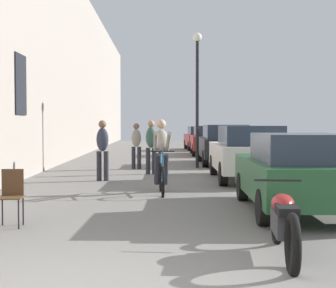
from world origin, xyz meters
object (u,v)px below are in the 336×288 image
(pedestrian_far, at_px, (136,143))
(parked_car_third, at_px, (224,144))
(pedestrian_mid, at_px, (151,144))
(parked_car_nearest, at_px, (295,172))
(cafe_chair_mid_toward_street, at_px, (11,193))
(street_lamp, at_px, (197,82))
(parked_car_fifth, at_px, (200,138))
(parked_motorcycle, at_px, (284,223))
(pedestrian_near, at_px, (103,147))
(parked_car_fourth, at_px, (209,140))
(parked_car_second, at_px, (247,152))
(cyclist_on_bicycle, at_px, (161,158))

(pedestrian_far, bearing_deg, parked_car_third, 31.40)
(pedestrian_mid, height_order, parked_car_nearest, pedestrian_mid)
(pedestrian_far, distance_m, parked_car_nearest, 9.58)
(pedestrian_mid, bearing_deg, cafe_chair_mid_toward_street, -103.93)
(street_lamp, height_order, parked_car_fifth, street_lamp)
(parked_motorcycle, bearing_deg, pedestrian_near, 110.53)
(parked_car_fifth, bearing_deg, pedestrian_near, -103.54)
(parked_car_nearest, height_order, parked_car_third, parked_car_third)
(pedestrian_far, height_order, street_lamp, street_lamp)
(parked_motorcycle, bearing_deg, parked_car_third, 85.73)
(parked_car_nearest, distance_m, parked_car_fifth, 22.42)
(pedestrian_far, xyz_separation_m, parked_car_fourth, (3.37, 8.15, -0.13))
(parked_car_third, bearing_deg, parked_car_second, -90.53)
(cyclist_on_bicycle, xyz_separation_m, parked_car_fourth, (2.51, 14.52, -0.03))
(pedestrian_far, bearing_deg, parked_car_nearest, -70.17)
(parked_car_fourth, bearing_deg, cyclist_on_bicycle, -99.80)
(cafe_chair_mid_toward_street, relative_size, parked_car_second, 0.20)
(pedestrian_near, xyz_separation_m, pedestrian_far, (0.78, 3.77, -0.04))
(parked_car_fourth, height_order, parked_car_fifth, parked_car_fourth)
(parked_motorcycle, bearing_deg, cafe_chair_mid_toward_street, 153.94)
(parked_car_fourth, bearing_deg, parked_motorcycle, -92.99)
(cafe_chair_mid_toward_street, height_order, parked_motorcycle, cafe_chair_mid_toward_street)
(street_lamp, relative_size, parked_car_third, 1.10)
(pedestrian_mid, bearing_deg, street_lamp, 54.70)
(pedestrian_near, height_order, parked_car_third, pedestrian_near)
(pedestrian_far, bearing_deg, street_lamp, 11.85)
(cafe_chair_mid_toward_street, bearing_deg, parked_car_second, 53.26)
(cafe_chair_mid_toward_street, relative_size, street_lamp, 0.18)
(pedestrian_far, bearing_deg, cyclist_on_bicycle, -82.32)
(cyclist_on_bicycle, relative_size, pedestrian_near, 1.03)
(street_lamp, distance_m, parked_car_second, 4.90)
(parked_car_second, relative_size, parked_car_third, 0.99)
(pedestrian_far, height_order, parked_car_third, pedestrian_far)
(parked_car_second, xyz_separation_m, parked_car_third, (0.05, 5.77, 0.01))
(pedestrian_mid, distance_m, parked_car_fifth, 15.52)
(cafe_chair_mid_toward_street, bearing_deg, parked_car_fifth, 78.35)
(cafe_chair_mid_toward_street, xyz_separation_m, pedestrian_mid, (2.06, 8.31, 0.45))
(parked_car_nearest, relative_size, parked_car_third, 0.92)
(pedestrian_far, relative_size, street_lamp, 0.33)
(cafe_chair_mid_toward_street, height_order, cyclist_on_bicycle, cyclist_on_bicycle)
(pedestrian_far, xyz_separation_m, parked_motorcycle, (2.31, -12.04, -0.51))
(cafe_chair_mid_toward_street, bearing_deg, parked_motorcycle, -26.06)
(pedestrian_mid, bearing_deg, parked_motorcycle, -80.18)
(parked_car_nearest, bearing_deg, parked_car_second, 89.34)
(parked_car_second, bearing_deg, pedestrian_mid, 146.12)
(street_lamp, height_order, parked_car_third, street_lamp)
(parked_car_fourth, relative_size, parked_motorcycle, 2.00)
(pedestrian_far, xyz_separation_m, parked_car_second, (3.31, -3.71, -0.11))
(pedestrian_far, distance_m, street_lamp, 3.14)
(cyclist_on_bicycle, bearing_deg, pedestrian_mid, 93.87)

